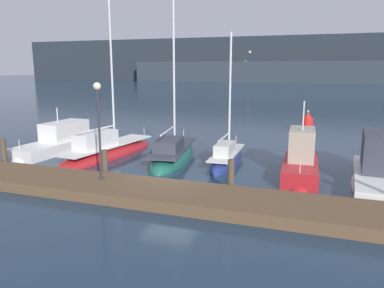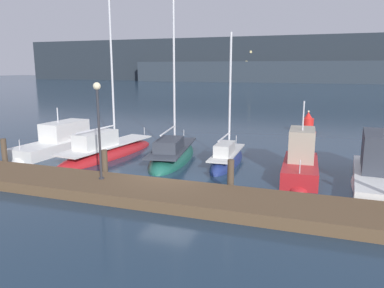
{
  "view_description": "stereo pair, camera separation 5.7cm",
  "coord_description": "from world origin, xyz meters",
  "px_view_note": "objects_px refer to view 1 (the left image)",
  "views": [
    {
      "loc": [
        6.51,
        -15.49,
        5.22
      ],
      "look_at": [
        0.0,
        3.04,
        1.2
      ],
      "focal_mm": 35.0,
      "sensor_mm": 36.0,
      "label": 1
    },
    {
      "loc": [
        6.57,
        -15.47,
        5.22
      ],
      "look_at": [
        0.0,
        3.04,
        1.2
      ],
      "focal_mm": 35.0,
      "sensor_mm": 36.0,
      "label": 2
    }
  ],
  "objects_px": {
    "sailboat_berth_3": "(172,157)",
    "sailboat_berth_4": "(227,161)",
    "motorboat_berth_6": "(380,175)",
    "channel_buoy": "(307,125)",
    "dock_lamppost": "(99,116)",
    "motorboat_berth_1": "(59,146)",
    "sailboat_berth_2": "(107,153)",
    "motorboat_berth_5": "(300,168)"
  },
  "relations": [
    {
      "from": "sailboat_berth_3",
      "to": "sailboat_berth_4",
      "type": "bearing_deg",
      "value": 3.05
    },
    {
      "from": "motorboat_berth_6",
      "to": "channel_buoy",
      "type": "bearing_deg",
      "value": 106.19
    },
    {
      "from": "sailboat_berth_3",
      "to": "sailboat_berth_4",
      "type": "distance_m",
      "value": 3.22
    },
    {
      "from": "channel_buoy",
      "to": "dock_lamppost",
      "type": "xyz_separation_m",
      "value": [
        -7.82,
        -17.71,
        2.55
      ]
    },
    {
      "from": "motorboat_berth_1",
      "to": "channel_buoy",
      "type": "bearing_deg",
      "value": 39.27
    },
    {
      "from": "motorboat_berth_1",
      "to": "sailboat_berth_4",
      "type": "bearing_deg",
      "value": 2.71
    },
    {
      "from": "motorboat_berth_6",
      "to": "channel_buoy",
      "type": "relative_size",
      "value": 3.97
    },
    {
      "from": "sailboat_berth_2",
      "to": "channel_buoy",
      "type": "xyz_separation_m",
      "value": [
        10.93,
        12.33,
        0.48
      ]
    },
    {
      "from": "sailboat_berth_4",
      "to": "motorboat_berth_5",
      "type": "height_order",
      "value": "sailboat_berth_4"
    },
    {
      "from": "motorboat_berth_1",
      "to": "sailboat_berth_4",
      "type": "height_order",
      "value": "sailboat_berth_4"
    },
    {
      "from": "motorboat_berth_1",
      "to": "sailboat_berth_3",
      "type": "bearing_deg",
      "value": 2.57
    },
    {
      "from": "sailboat_berth_3",
      "to": "channel_buoy",
      "type": "bearing_deg",
      "value": 59.02
    },
    {
      "from": "sailboat_berth_3",
      "to": "motorboat_berth_5",
      "type": "relative_size",
      "value": 1.94
    },
    {
      "from": "motorboat_berth_1",
      "to": "motorboat_berth_6",
      "type": "height_order",
      "value": "motorboat_berth_6"
    },
    {
      "from": "sailboat_berth_2",
      "to": "channel_buoy",
      "type": "height_order",
      "value": "sailboat_berth_2"
    },
    {
      "from": "motorboat_berth_1",
      "to": "dock_lamppost",
      "type": "height_order",
      "value": "dock_lamppost"
    },
    {
      "from": "motorboat_berth_1",
      "to": "sailboat_berth_4",
      "type": "relative_size",
      "value": 0.93
    },
    {
      "from": "motorboat_berth_5",
      "to": "motorboat_berth_6",
      "type": "relative_size",
      "value": 0.69
    },
    {
      "from": "sailboat_berth_3",
      "to": "motorboat_berth_5",
      "type": "height_order",
      "value": "sailboat_berth_3"
    },
    {
      "from": "sailboat_berth_4",
      "to": "channel_buoy",
      "type": "bearing_deg",
      "value": 71.79
    },
    {
      "from": "sailboat_berth_2",
      "to": "sailboat_berth_3",
      "type": "height_order",
      "value": "sailboat_berth_2"
    },
    {
      "from": "sailboat_berth_2",
      "to": "sailboat_berth_3",
      "type": "bearing_deg",
      "value": 10.08
    },
    {
      "from": "sailboat_berth_3",
      "to": "motorboat_berth_5",
      "type": "xyz_separation_m",
      "value": [
        7.24,
        -1.26,
        0.34
      ]
    },
    {
      "from": "sailboat_berth_2",
      "to": "motorboat_berth_1",
      "type": "bearing_deg",
      "value": 174.51
    },
    {
      "from": "channel_buoy",
      "to": "motorboat_berth_1",
      "type": "bearing_deg",
      "value": -140.73
    },
    {
      "from": "motorboat_berth_5",
      "to": "channel_buoy",
      "type": "distance_m",
      "value": 12.9
    },
    {
      "from": "sailboat_berth_4",
      "to": "motorboat_berth_6",
      "type": "relative_size",
      "value": 1.05
    },
    {
      "from": "sailboat_berth_4",
      "to": "dock_lamppost",
      "type": "height_order",
      "value": "sailboat_berth_4"
    },
    {
      "from": "motorboat_berth_6",
      "to": "sailboat_berth_3",
      "type": "bearing_deg",
      "value": 172.88
    },
    {
      "from": "motorboat_berth_1",
      "to": "sailboat_berth_3",
      "type": "relative_size",
      "value": 0.73
    },
    {
      "from": "sailboat_berth_4",
      "to": "dock_lamppost",
      "type": "relative_size",
      "value": 1.87
    },
    {
      "from": "sailboat_berth_2",
      "to": "motorboat_berth_6",
      "type": "xyz_separation_m",
      "value": [
        14.7,
        -0.64,
        0.24
      ]
    },
    {
      "from": "sailboat_berth_3",
      "to": "sailboat_berth_4",
      "type": "relative_size",
      "value": 1.28
    },
    {
      "from": "channel_buoy",
      "to": "sailboat_berth_4",
      "type": "bearing_deg",
      "value": -108.21
    },
    {
      "from": "motorboat_berth_6",
      "to": "dock_lamppost",
      "type": "height_order",
      "value": "dock_lamppost"
    },
    {
      "from": "sailboat_berth_3",
      "to": "dock_lamppost",
      "type": "height_order",
      "value": "sailboat_berth_3"
    },
    {
      "from": "sailboat_berth_3",
      "to": "sailboat_berth_2",
      "type": "bearing_deg",
      "value": -169.92
    },
    {
      "from": "motorboat_berth_1",
      "to": "dock_lamppost",
      "type": "distance_m",
      "value": 9.38
    },
    {
      "from": "motorboat_berth_5",
      "to": "motorboat_berth_6",
      "type": "height_order",
      "value": "motorboat_berth_5"
    },
    {
      "from": "sailboat_berth_3",
      "to": "motorboat_berth_5",
      "type": "bearing_deg",
      "value": -9.87
    },
    {
      "from": "sailboat_berth_4",
      "to": "motorboat_berth_6",
      "type": "xyz_separation_m",
      "value": [
        7.54,
        -1.52,
        0.32
      ]
    },
    {
      "from": "sailboat_berth_2",
      "to": "motorboat_berth_5",
      "type": "xyz_separation_m",
      "value": [
        11.19,
        -0.56,
        0.25
      ]
    }
  ]
}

